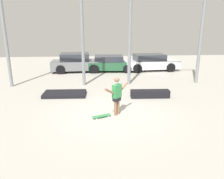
% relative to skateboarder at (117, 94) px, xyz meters
% --- Properties ---
extents(ground_plane, '(36.00, 36.00, 0.00)m').
position_rel_skateboarder_xyz_m(ground_plane, '(-0.18, 0.14, -0.92)').
color(ground_plane, '#B2ADA3').
extents(skateboarder, '(1.11, 1.07, 1.66)m').
position_rel_skateboarder_xyz_m(skateboarder, '(0.00, 0.00, 0.00)').
color(skateboarder, '#8C664C').
rests_on(skateboarder, ground_plane).
extents(skateboard, '(0.81, 0.49, 0.08)m').
position_rel_skateboarder_xyz_m(skateboard, '(-0.67, -0.26, -0.86)').
color(skateboard, '#338C4C').
rests_on(skateboard, ground_plane).
extents(grind_box, '(2.07, 0.54, 0.40)m').
position_rel_skateboarder_xyz_m(grind_box, '(1.99, 2.17, -0.72)').
color(grind_box, black).
rests_on(grind_box, ground_plane).
extents(manual_pad, '(2.31, 1.25, 0.18)m').
position_rel_skateboarder_xyz_m(manual_pad, '(-2.58, 2.84, -0.83)').
color(manual_pad, black).
rests_on(manual_pad, ground_plane).
extents(canopy_support_left, '(4.72, 0.20, 6.17)m').
position_rel_skateboarder_xyz_m(canopy_support_left, '(-3.89, 4.96, 2.73)').
color(canopy_support_left, gray).
rests_on(canopy_support_left, ground_plane).
extents(canopy_support_right, '(4.72, 0.20, 6.17)m').
position_rel_skateboarder_xyz_m(canopy_support_right, '(3.53, 4.96, 2.73)').
color(canopy_support_right, gray).
rests_on(canopy_support_right, ground_plane).
extents(parked_car_grey, '(4.21, 2.17, 1.50)m').
position_rel_skateboarder_xyz_m(parked_car_grey, '(-2.42, 9.26, -0.20)').
color(parked_car_grey, slate).
rests_on(parked_car_grey, ground_plane).
extents(parked_car_green, '(4.20, 2.08, 1.28)m').
position_rel_skateboarder_xyz_m(parked_car_green, '(0.35, 9.21, -0.29)').
color(parked_car_green, '#28603D').
rests_on(parked_car_green, ground_plane).
extents(parked_car_white, '(4.66, 2.13, 1.37)m').
position_rel_skateboarder_xyz_m(parked_car_white, '(3.74, 9.20, -0.25)').
color(parked_car_white, white).
rests_on(parked_car_white, ground_plane).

